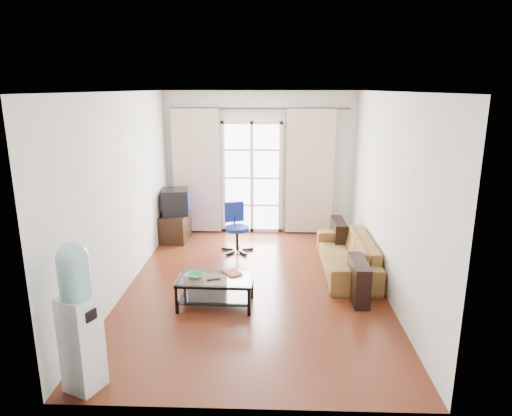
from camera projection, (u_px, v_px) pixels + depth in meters
The scene contains 20 objects.
floor at pixel (255, 285), 6.54m from camera, with size 5.20×5.20×0.00m, color #612A17.
ceiling at pixel (255, 92), 5.85m from camera, with size 5.20×5.20×0.00m, color white.
wall_back at pixel (260, 163), 8.71m from camera, with size 3.60×0.02×2.70m, color silver.
wall_front at pixel (242, 266), 3.68m from camera, with size 3.60×0.02×2.70m, color silver.
wall_left at pixel (124, 193), 6.26m from camera, with size 0.02×5.20×2.70m, color silver.
wall_right at pixel (388, 195), 6.13m from camera, with size 0.02×5.20×2.70m, color silver.
french_door at pixel (252, 178), 8.73m from camera, with size 1.16×0.06×2.15m.
curtain_rod at pixel (260, 108), 8.35m from camera, with size 0.04×0.04×3.30m, color #4C3F2D.
curtain_left at pixel (197, 172), 8.67m from camera, with size 0.90×0.07×2.35m, color beige.
curtain_right at pixel (310, 172), 8.60m from camera, with size 0.90×0.07×2.35m, color beige.
radiator at pixel (301, 216), 8.84m from camera, with size 0.64×0.12×0.64m, color gray.
sofa at pixel (347, 255), 6.98m from camera, with size 0.74×1.88×0.55m, color brown.
coffee_table at pixel (216, 288), 5.87m from camera, with size 0.98×0.58×0.39m.
bowl at pixel (195, 276), 5.83m from camera, with size 0.30×0.30×0.06m, color #2E7F31.
book at pixel (226, 274), 5.91m from camera, with size 0.29×0.30×0.02m, color maroon.
remote at pixel (213, 279), 5.78m from camera, with size 0.17×0.05×0.02m, color black.
tv_stand at pixel (175, 227), 8.44m from camera, with size 0.45×0.68×0.50m, color black.
crt_tv at pixel (175, 202), 8.33m from camera, with size 0.57×0.57×0.46m.
task_chair at pixel (237, 237), 7.86m from camera, with size 0.72×0.72×0.84m.
water_cooler at pixel (79, 315), 4.13m from camera, with size 0.39×0.39×1.45m.
Camera 1 is at (0.23, -6.03, 2.75)m, focal length 32.00 mm.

